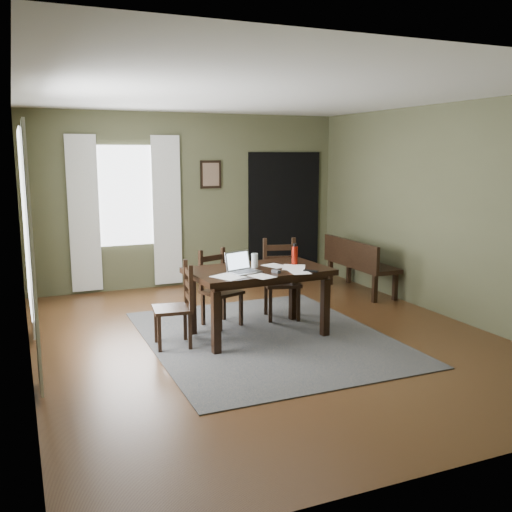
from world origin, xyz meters
name	(u,v)px	position (x,y,z in m)	size (l,w,h in m)	color
ground	(266,338)	(0.00, 0.00, -0.01)	(5.00, 6.00, 0.01)	#492C16
room_shell	(267,179)	(0.00, 0.00, 1.80)	(5.02, 6.02, 2.71)	#4D4F33
rug	(266,337)	(0.00, 0.00, 0.01)	(2.60, 3.20, 0.01)	#404040
dining_table	(258,277)	(-0.05, 0.12, 0.69)	(1.61, 1.03, 0.78)	black
chair_end	(177,306)	(-1.01, 0.11, 0.45)	(0.45, 0.44, 0.91)	black
chair_back_left	(219,289)	(-0.33, 0.67, 0.45)	(0.52, 0.52, 0.92)	black
chair_back_right	(281,280)	(0.51, 0.68, 0.49)	(0.53, 0.53, 1.00)	black
bench	(357,261)	(2.15, 1.45, 0.48)	(0.46, 1.43, 0.81)	black
laptop	(241,267)	(-0.30, 0.01, 0.85)	(0.40, 0.35, 0.23)	#B7B7BC
computer_mouse	(276,271)	(0.04, -0.18, 0.81)	(0.05, 0.09, 0.03)	#3F3F42
tv_remote	(311,271)	(0.42, -0.27, 0.80)	(0.05, 0.17, 0.02)	black
drinking_glass	(255,260)	(-0.07, 0.19, 0.87)	(0.07, 0.07, 0.16)	silver
water_bottle	(295,255)	(0.44, 0.17, 0.90)	(0.09, 0.09, 0.25)	#A31A0C
paper_a	(228,277)	(-0.52, -0.17, 0.79)	(0.25, 0.32, 0.00)	white
paper_b	(299,272)	(0.29, -0.24, 0.79)	(0.20, 0.27, 0.00)	white
paper_c	(275,266)	(0.19, 0.18, 0.79)	(0.21, 0.27, 0.00)	white
paper_d	(294,267)	(0.35, 0.02, 0.79)	(0.25, 0.33, 0.00)	white
paper_e	(262,276)	(-0.18, -0.29, 0.79)	(0.21, 0.27, 0.00)	white
window_left	(24,219)	(-2.47, 0.20, 1.45)	(0.01, 1.30, 1.70)	white
window_back	(126,196)	(-1.00, 2.97, 1.45)	(1.00, 0.01, 1.50)	white
curtain_left_near	(32,259)	(-2.44, -0.62, 1.20)	(0.03, 0.48, 2.30)	silver
curtain_left_far	(27,234)	(-2.44, 1.02, 1.20)	(0.03, 0.48, 2.30)	silver
curtain_back_left	(84,214)	(-1.62, 2.94, 1.20)	(0.44, 0.03, 2.30)	silver
curtain_back_right	(167,211)	(-0.38, 2.94, 1.20)	(0.44, 0.03, 2.30)	silver
framed_picture	(211,174)	(0.35, 2.97, 1.75)	(0.34, 0.03, 0.44)	black
doorway_back	(284,215)	(1.65, 2.97, 1.05)	(1.30, 0.03, 2.10)	black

